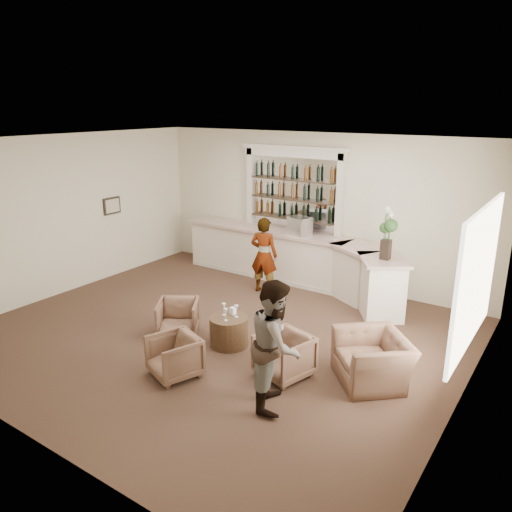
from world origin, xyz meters
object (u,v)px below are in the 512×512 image
at_px(sommelier, 264,255).
at_px(espresso_machine, 300,226).
at_px(armchair_far, 372,359).
at_px(cocktail_table, 229,331).
at_px(flower_vase, 387,230).
at_px(armchair_left, 178,318).
at_px(bar_counter, 295,259).
at_px(armchair_center, 174,356).
at_px(guest, 276,344).
at_px(armchair_right, 284,356).

distance_m(sommelier, espresso_machine, 1.06).
bearing_deg(armchair_far, cocktail_table, -126.78).
bearing_deg(flower_vase, espresso_machine, 162.56).
xyz_separation_m(armchair_left, flower_vase, (2.63, 2.76, 1.38)).
relative_size(armchair_far, flower_vase, 1.09).
bearing_deg(espresso_machine, bar_counter, -128.76).
bearing_deg(armchair_center, bar_counter, 117.15).
xyz_separation_m(bar_counter, sommelier, (-0.31, -0.80, 0.24)).
relative_size(armchair_center, espresso_machine, 1.56).
height_order(armchair_center, flower_vase, flower_vase).
bearing_deg(flower_vase, cocktail_table, -123.20).
distance_m(guest, armchair_far, 1.62).
xyz_separation_m(guest, armchair_center, (-1.61, -0.23, -0.56)).
bearing_deg(armchair_right, bar_counter, 133.68).
distance_m(guest, flower_vase, 3.66).
distance_m(armchair_center, armchair_right, 1.61).
bearing_deg(armchair_far, bar_counter, -177.56).
xyz_separation_m(armchair_center, armchair_far, (2.47, 1.49, 0.03)).
height_order(bar_counter, armchair_center, bar_counter).
bearing_deg(armchair_left, armchair_far, -26.03).
height_order(sommelier, flower_vase, flower_vase).
distance_m(armchair_far, espresso_machine, 4.28).
xyz_separation_m(guest, armchair_left, (-2.50, 0.81, -0.56)).
relative_size(guest, armchair_far, 1.64).
bearing_deg(bar_counter, espresso_machine, 34.97).
height_order(bar_counter, armchair_far, bar_counter).
height_order(armchair_left, flower_vase, flower_vase).
bearing_deg(armchair_left, espresso_machine, 48.83).
height_order(bar_counter, armchair_right, bar_counter).
relative_size(sommelier, armchair_center, 2.37).
distance_m(bar_counter, cocktail_table, 3.27).
xyz_separation_m(armchair_right, armchair_far, (1.12, 0.60, 0.02)).
relative_size(armchair_center, armchair_far, 0.64).
relative_size(armchair_left, espresso_machine, 1.57).
xyz_separation_m(armchair_center, espresso_machine, (-0.44, 4.48, 1.02)).
relative_size(armchair_left, flower_vase, 0.71).
relative_size(guest, espresso_machine, 3.97).
distance_m(guest, armchair_center, 1.72).
bearing_deg(espresso_machine, armchair_center, -68.15).
height_order(sommelier, armchair_left, sommelier).
bearing_deg(armchair_left, flower_vase, 12.62).
distance_m(cocktail_table, armchair_left, 0.98).
bearing_deg(flower_vase, bar_counter, 164.12).
relative_size(bar_counter, guest, 3.26).
distance_m(sommelier, flower_vase, 2.71).
xyz_separation_m(armchair_left, armchair_right, (2.23, -0.15, 0.02)).
height_order(armchair_center, armchair_right, armchair_right).
height_order(bar_counter, sommelier, sommelier).
distance_m(armchair_left, flower_vase, 4.05).
height_order(sommelier, guest, guest).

